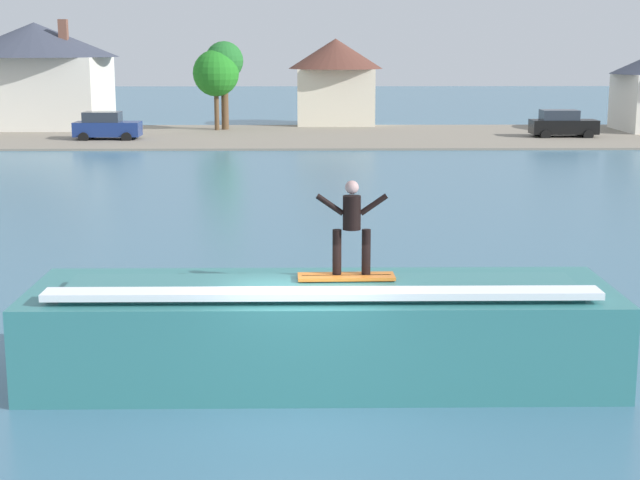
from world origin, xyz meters
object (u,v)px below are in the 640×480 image
Objects in this scene: surfer at (352,222)px; car_far_shore at (563,124)px; wave_crest at (322,330)px; tree_tall_bare at (216,73)px; surfboard at (346,277)px; house_small_cottage at (336,76)px; house_with_chimney at (36,69)px; tree_short_bushy at (224,63)px; car_near_shore at (106,126)px.

car_far_shore is (15.86, 46.21, -1.96)m from surfer.
wave_crest is 52.07m from tree_tall_bare.
surfboard is 56.64m from house_small_cottage.
house_with_chimney is 13.96m from tree_short_bushy.
house_with_chimney is (-6.83, 9.64, 3.32)m from car_near_shore.
tree_tall_bare reaches higher than wave_crest.
surfboard is 48.97m from car_far_shore.
surfboard is 0.98m from surfer.
surfer is 48.89m from car_far_shore.
car_far_shore is 0.75× the size of tree_tall_bare.
surfboard is 0.25× the size of house_small_cottage.
car_near_shore is 29.31m from car_far_shore.
wave_crest is 1.68× the size of tree_short_bushy.
surfer is 46.92m from car_near_shore.
car_near_shore is (-13.42, 44.92, -1.96)m from surfer.
tree_short_bushy reaches higher than wave_crest.
house_small_cottage reaches higher than wave_crest.
tree_short_bushy is at bearing -151.13° from house_small_cottage.
house_with_chimney is at bearing 166.99° from car_far_shore.
house_with_chimney is at bearing 125.34° from car_near_shore.
surfer is 58.21m from house_with_chimney.
house_small_cottage is (-14.45, 10.31, 2.76)m from car_far_shore.
surfer is at bearing -82.89° from tree_short_bushy.
car_near_shore is (-13.33, 44.99, -0.98)m from surfboard.
wave_crest is 1.50× the size of house_small_cottage.
surfboard is at bearing -91.52° from house_small_cottage.
wave_crest is at bearing 172.11° from surfer.
wave_crest is 46.66m from car_near_shore.
wave_crest is 2.55× the size of car_near_shore.
wave_crest is 6.04× the size of surfboard.
surfboard is at bearing -83.00° from tree_short_bushy.
tree_tall_bare is (-22.91, 5.43, 3.10)m from car_far_shore.
wave_crest is 2.48× the size of car_far_shore.
house_with_chimney is 21.76m from house_small_cottage.
house_with_chimney reaches higher than tree_short_bushy.
car_near_shore is 0.97× the size of car_far_shore.
tree_short_bushy is at bearing 165.12° from car_far_shore.
surfboard is 0.28× the size of tree_short_bushy.
house_with_chimney is at bearing -174.82° from house_small_cottage.
surfer is (0.53, -0.07, 2.01)m from wave_crest.
house_small_cottage is 9.77m from tree_tall_bare.
house_with_chimney reaches higher than surfboard.
surfboard is 46.93m from car_near_shore.
wave_crest is at bearing -109.55° from car_far_shore.
house_with_chimney is at bearing 170.09° from tree_short_bushy.
surfer reaches higher than car_far_shore.
car_near_shore is at bearing -54.66° from house_with_chimney.
car_far_shore is (15.95, 46.28, -0.98)m from surfboard.
tree_short_bushy reaches higher than surfer.
car_near_shore is 9.77m from tree_tall_bare.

